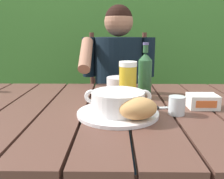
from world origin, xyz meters
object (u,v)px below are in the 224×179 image
object	(u,v)px
soup_bowl	(118,101)
beer_glass	(128,79)
bread_roll	(138,108)
chair_near_diner	(118,106)
diner_bowl	(119,82)
table_knife	(158,108)
butter_tub	(202,101)
water_glass_small	(177,105)
person_eating	(118,83)
beer_bottle	(145,72)
serving_plate	(118,113)

from	to	relation	value
soup_bowl	beer_glass	xyz separation A→B (m)	(0.05, 0.26, 0.03)
bread_roll	chair_near_diner	bearing A→B (deg)	92.83
chair_near_diner	diner_bowl	size ratio (longest dim) A/B	7.79
soup_bowl	table_knife	world-z (taller)	soup_bowl
soup_bowl	butter_tub	distance (m)	0.34
water_glass_small	diner_bowl	distance (m)	0.48
water_glass_small	table_knife	xyz separation A→B (m)	(-0.06, 0.06, -0.03)
person_eating	beer_bottle	xyz separation A→B (m)	(0.12, -0.45, 0.15)
bread_roll	beer_bottle	bearing A→B (deg)	80.33
chair_near_diner	water_glass_small	xyz separation A→B (m)	(0.20, -0.98, 0.30)
chair_near_diner	water_glass_small	world-z (taller)	chair_near_diner
serving_plate	table_knife	bearing A→B (deg)	24.65
person_eating	diner_bowl	size ratio (longest dim) A/B	9.10
beer_glass	diner_bowl	size ratio (longest dim) A/B	1.20
chair_near_diner	beer_glass	distance (m)	0.81
person_eating	bread_roll	bearing A→B (deg)	-86.31
serving_plate	soup_bowl	bearing A→B (deg)	0.00
person_eating	butter_tub	bearing A→B (deg)	-65.14
person_eating	butter_tub	xyz separation A→B (m)	(0.32, -0.70, 0.07)
bread_roll	table_knife	distance (m)	0.18
water_glass_small	beer_glass	bearing A→B (deg)	123.27
bread_roll	diner_bowl	xyz separation A→B (m)	(-0.05, 0.52, -0.02)
beer_glass	person_eating	bearing A→B (deg)	94.18
person_eating	beer_glass	xyz separation A→B (m)	(0.04, -0.53, 0.12)
soup_bowl	beer_bottle	distance (m)	0.36
beer_bottle	water_glass_small	world-z (taller)	beer_bottle
beer_bottle	diner_bowl	world-z (taller)	beer_bottle
chair_near_diner	serving_plate	size ratio (longest dim) A/B	3.61
person_eating	diner_bowl	bearing A→B (deg)	-89.52
beer_glass	table_knife	bearing A→B (deg)	-60.00
butter_tub	table_knife	size ratio (longest dim) A/B	0.79
beer_glass	beer_bottle	distance (m)	0.12
beer_bottle	butter_tub	size ratio (longest dim) A/B	2.18
diner_bowl	butter_tub	bearing A→B (deg)	-48.30
serving_plate	soup_bowl	xyz separation A→B (m)	(0.00, 0.00, 0.04)
person_eating	chair_near_diner	bearing A→B (deg)	89.21
beer_glass	butter_tub	distance (m)	0.34
beer_glass	table_knife	distance (m)	0.23
butter_tub	table_knife	bearing A→B (deg)	-175.06
serving_plate	beer_glass	bearing A→B (deg)	79.50
soup_bowl	bread_roll	world-z (taller)	soup_bowl
chair_near_diner	soup_bowl	bearing A→B (deg)	-90.71
chair_near_diner	person_eating	size ratio (longest dim) A/B	0.86
soup_bowl	beer_glass	distance (m)	0.26
person_eating	beer_glass	world-z (taller)	person_eating
table_knife	beer_glass	bearing A→B (deg)	120.00
bread_roll	table_knife	bearing A→B (deg)	58.26
soup_bowl	diner_bowl	world-z (taller)	soup_bowl
person_eating	diner_bowl	xyz separation A→B (m)	(0.00, -0.34, 0.07)
soup_bowl	beer_glass	bearing A→B (deg)	79.50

